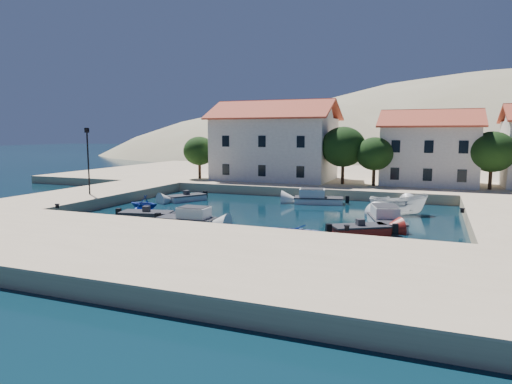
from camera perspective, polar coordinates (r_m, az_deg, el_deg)
ground at (r=29.60m, az=-4.56°, el=-5.82°), size 400.00×400.00×0.00m
quay_south at (r=24.40m, az=-10.82°, el=-7.60°), size 52.00×12.00×1.00m
quay_west at (r=48.28m, az=-19.80°, el=-0.48°), size 8.00×20.00×1.00m
quay_north at (r=65.06m, az=11.94°, el=1.73°), size 80.00×36.00×1.00m
hills at (r=152.70m, az=24.11°, el=-4.63°), size 254.00×176.00×99.00m
building_left at (r=57.02m, az=2.37°, el=6.58°), size 14.70×9.45×9.70m
building_mid at (r=54.89m, az=20.85°, el=5.32°), size 10.50×8.40×8.30m
trees at (r=52.00m, az=12.48°, el=5.12°), size 37.30×5.30×6.45m
lamppost at (r=45.42m, az=-20.27°, el=4.42°), size 0.35×0.25×6.22m
bollards at (r=31.83m, az=3.03°, el=-2.76°), size 29.36×9.56×0.30m
motorboat_grey_sw at (r=36.96m, az=-13.52°, el=-2.88°), size 4.27×2.57×1.25m
cabin_cruiser_south at (r=33.82m, az=-8.63°, el=-3.39°), size 4.25×1.87×1.60m
rowboat_south at (r=29.23m, az=5.62°, el=-6.01°), size 5.26×3.93×1.04m
motorboat_red_se at (r=31.42m, az=12.88°, el=-4.66°), size 4.10×3.46×1.25m
cabin_cruiser_east at (r=34.44m, az=15.99°, el=-3.40°), size 3.40×5.42×1.60m
boat_east at (r=39.69m, az=17.34°, el=-2.74°), size 5.27×3.75×1.91m
motorboat_white_ne at (r=43.05m, az=18.26°, el=-1.60°), size 1.71×3.58×1.25m
rowboat_west at (r=41.58m, az=-13.80°, el=-2.16°), size 2.90×2.54×1.46m
motorboat_white_west at (r=46.10m, az=-8.68°, el=-0.74°), size 3.33×4.16×1.25m
cabin_cruiser_north at (r=44.21m, az=7.83°, el=-0.83°), size 4.92×2.87×1.60m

